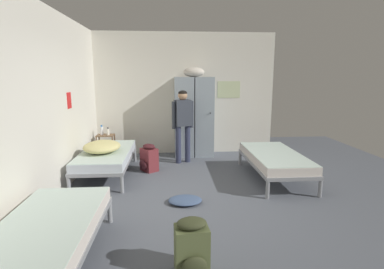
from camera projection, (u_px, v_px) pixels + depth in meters
ground_plane at (193, 197)px, 4.69m from camera, size 9.10×9.10×0.00m
room_backdrop at (123, 99)px, 5.54m from camera, size 4.34×5.75×2.89m
locker_bank at (194, 115)px, 7.03m from camera, size 0.90×0.55×2.07m
shelf_unit at (106, 144)px, 6.79m from camera, size 0.38×0.30×0.57m
bed_left_front at (46, 233)px, 2.89m from camera, size 0.90×1.90×0.49m
bed_right at (275, 158)px, 5.50m from camera, size 0.90×1.90×0.49m
bed_left_rear at (107, 156)px, 5.67m from camera, size 0.90×1.90×0.49m
bedding_heap at (102, 147)px, 5.52m from camera, size 0.67×0.79×0.20m
person_traveler at (183, 120)px, 6.43m from camera, size 0.47×0.30×1.57m
water_bottle at (102, 130)px, 6.74m from camera, size 0.07×0.07×0.22m
lotion_bottle at (108, 132)px, 6.69m from camera, size 0.06×0.06×0.18m
backpack_olive at (192, 247)px, 2.86m from camera, size 0.34×0.36×0.55m
backpack_maroon at (149, 158)px, 5.96m from camera, size 0.42×0.41×0.55m
clothes_pile_denim at (185, 200)px, 4.48m from camera, size 0.50×0.40×0.08m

